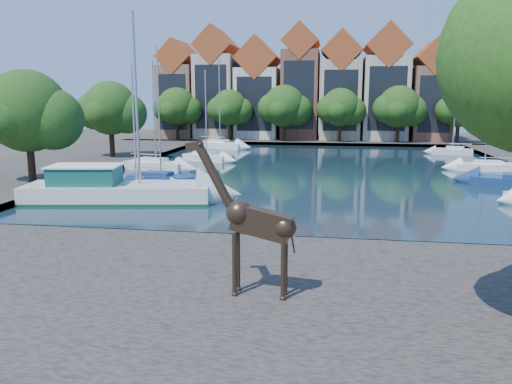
# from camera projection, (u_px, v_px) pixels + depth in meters

# --- Properties ---
(ground) EXTENTS (160.00, 160.00, 0.00)m
(ground) POSITION_uv_depth(u_px,v_px,m) (304.00, 247.00, 22.61)
(ground) COLOR #38332B
(ground) RESTS_ON ground
(water_basin) EXTENTS (38.00, 50.00, 0.08)m
(water_basin) POSITION_uv_depth(u_px,v_px,m) (320.00, 171.00, 45.90)
(water_basin) COLOR black
(water_basin) RESTS_ON ground
(near_quay) EXTENTS (50.00, 14.00, 0.50)m
(near_quay) POSITION_uv_depth(u_px,v_px,m) (291.00, 304.00, 15.76)
(near_quay) COLOR #49433F
(near_quay) RESTS_ON ground
(far_quay) EXTENTS (60.00, 16.00, 0.50)m
(far_quay) POSITION_uv_depth(u_px,v_px,m) (326.00, 140.00, 76.92)
(far_quay) COLOR #49433F
(far_quay) RESTS_ON ground
(left_quay) EXTENTS (14.00, 52.00, 0.50)m
(left_quay) POSITION_uv_depth(u_px,v_px,m) (67.00, 163.00, 49.64)
(left_quay) COLOR #49433F
(left_quay) RESTS_ON ground
(townhouse_west_end) EXTENTS (5.44, 9.18, 14.93)m
(townhouse_west_end) POSITION_uv_depth(u_px,v_px,m) (181.00, 93.00, 79.06)
(townhouse_west_end) COLOR brown
(townhouse_west_end) RESTS_ON far_quay
(townhouse_west_mid) EXTENTS (5.94, 9.18, 16.79)m
(townhouse_west_mid) POSITION_uv_depth(u_px,v_px,m) (218.00, 87.00, 77.99)
(townhouse_west_mid) COLOR #C0AC93
(townhouse_west_mid) RESTS_ON far_quay
(townhouse_west_inner) EXTENTS (6.43, 9.18, 15.15)m
(townhouse_west_inner) POSITION_uv_depth(u_px,v_px,m) (259.00, 93.00, 77.18)
(townhouse_west_inner) COLOR silver
(townhouse_west_inner) RESTS_ON far_quay
(townhouse_center) EXTENTS (5.44, 9.18, 16.93)m
(townhouse_center) POSITION_uv_depth(u_px,v_px,m) (301.00, 86.00, 76.00)
(townhouse_center) COLOR brown
(townhouse_center) RESTS_ON far_quay
(townhouse_east_inner) EXTENTS (5.94, 9.18, 15.79)m
(townhouse_east_inner) POSITION_uv_depth(u_px,v_px,m) (340.00, 90.00, 75.22)
(townhouse_east_inner) COLOR tan
(townhouse_east_inner) RESTS_ON far_quay
(townhouse_east_mid) EXTENTS (6.43, 9.18, 16.65)m
(townhouse_east_mid) POSITION_uv_depth(u_px,v_px,m) (385.00, 88.00, 74.16)
(townhouse_east_mid) COLOR #BCB4A1
(townhouse_east_mid) RESTS_ON far_quay
(townhouse_east_end) EXTENTS (5.44, 9.18, 14.43)m
(townhouse_east_end) POSITION_uv_depth(u_px,v_px,m) (430.00, 95.00, 73.37)
(townhouse_east_end) COLOR brown
(townhouse_east_end) RESTS_ON far_quay
(far_tree_far_west) EXTENTS (7.28, 5.60, 7.68)m
(far_tree_far_west) POSITION_uv_depth(u_px,v_px,m) (177.00, 108.00, 73.97)
(far_tree_far_west) COLOR #332114
(far_tree_far_west) RESTS_ON far_quay
(far_tree_west) EXTENTS (6.76, 5.20, 7.36)m
(far_tree_west) POSITION_uv_depth(u_px,v_px,m) (230.00, 109.00, 72.78)
(far_tree_west) COLOR #332114
(far_tree_west) RESTS_ON far_quay
(far_tree_mid_west) EXTENTS (7.80, 6.00, 8.00)m
(far_tree_mid_west) POSITION_uv_depth(u_px,v_px,m) (285.00, 107.00, 71.53)
(far_tree_mid_west) COLOR #332114
(far_tree_mid_west) RESTS_ON far_quay
(far_tree_mid_east) EXTENTS (7.02, 5.40, 7.52)m
(far_tree_mid_east) POSITION_uv_depth(u_px,v_px,m) (341.00, 109.00, 70.35)
(far_tree_mid_east) COLOR #332114
(far_tree_mid_east) RESTS_ON far_quay
(far_tree_east) EXTENTS (7.54, 5.80, 7.84)m
(far_tree_east) POSITION_uv_depth(u_px,v_px,m) (400.00, 108.00, 69.12)
(far_tree_east) COLOR #332114
(far_tree_east) RESTS_ON far_quay
(far_tree_far_east) EXTENTS (6.76, 5.20, 7.36)m
(far_tree_far_east) POSITION_uv_depth(u_px,v_px,m) (460.00, 109.00, 67.94)
(far_tree_far_east) COLOR #332114
(far_tree_far_east) RESTS_ON far_quay
(side_tree_left_near) EXTENTS (7.80, 6.00, 8.20)m
(side_tree_left_near) POSITION_uv_depth(u_px,v_px,m) (29.00, 114.00, 36.38)
(side_tree_left_near) COLOR #332114
(side_tree_left_near) RESTS_ON left_quay
(side_tree_left_far) EXTENTS (7.28, 5.60, 7.88)m
(side_tree_left_far) POSITION_uv_depth(u_px,v_px,m) (111.00, 110.00, 52.09)
(side_tree_left_far) COLOR #332114
(side_tree_left_far) RESTS_ON left_quay
(giraffe_statue) EXTENTS (3.41, 0.67, 4.86)m
(giraffe_statue) POSITION_uv_depth(u_px,v_px,m) (253.00, 221.00, 15.43)
(giraffe_statue) COLOR #35261A
(giraffe_statue) RESTS_ON near_quay
(motorsailer) EXTENTS (12.20, 5.29, 11.76)m
(motorsailer) POSITION_uv_depth(u_px,v_px,m) (112.00, 187.00, 32.06)
(motorsailer) COLOR silver
(motorsailer) RESTS_ON water_basin
(sailboat_left_a) EXTENTS (5.93, 3.88, 8.68)m
(sailboat_left_a) POSITION_uv_depth(u_px,v_px,m) (137.00, 188.00, 34.02)
(sailboat_left_a) COLOR silver
(sailboat_left_a) RESTS_ON water_basin
(sailboat_left_b) EXTENTS (5.33, 2.51, 10.43)m
(sailboat_left_b) POSITION_uv_depth(u_px,v_px,m) (161.00, 177.00, 38.79)
(sailboat_left_b) COLOR navy
(sailboat_left_b) RESTS_ON water_basin
(sailboat_left_c) EXTENTS (6.30, 3.47, 9.90)m
(sailboat_left_c) POSITION_uv_depth(u_px,v_px,m) (156.00, 164.00, 46.09)
(sailboat_left_c) COLOR silver
(sailboat_left_c) RESTS_ON water_basin
(sailboat_left_d) EXTENTS (5.46, 3.58, 9.36)m
(sailboat_left_d) POSITION_uv_depth(u_px,v_px,m) (207.00, 156.00, 52.54)
(sailboat_left_d) COLOR white
(sailboat_left_d) RESTS_ON water_basin
(sailboat_left_e) EXTENTS (6.56, 3.66, 11.50)m
(sailboat_left_e) POSITION_uv_depth(u_px,v_px,m) (220.00, 144.00, 65.66)
(sailboat_left_e) COLOR white
(sailboat_left_e) RESTS_ON water_basin
(sailboat_right_c) EXTENTS (5.50, 2.22, 8.57)m
(sailboat_right_c) POSITION_uv_depth(u_px,v_px,m) (485.00, 165.00, 45.86)
(sailboat_right_c) COLOR white
(sailboat_right_c) RESTS_ON water_basin
(sailboat_right_d) EXTENTS (4.72, 2.44, 7.78)m
(sailboat_right_d) POSITION_uv_depth(u_px,v_px,m) (452.00, 150.00, 58.50)
(sailboat_right_d) COLOR silver
(sailboat_right_d) RESTS_ON water_basin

